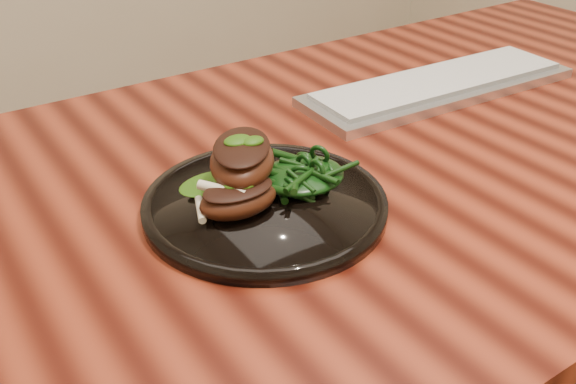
{
  "coord_description": "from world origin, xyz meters",
  "views": [
    {
      "loc": [
        -0.56,
        -0.59,
        1.15
      ],
      "look_at": [
        -0.22,
        -0.08,
        0.78
      ],
      "focal_mm": 40.0,
      "sensor_mm": 36.0,
      "label": 1
    }
  ],
  "objects_px": {
    "greens_heap": "(302,170)",
    "keyboard": "(439,85)",
    "plate": "(265,204)",
    "desk": "(381,193)",
    "lamb_chop_front": "(238,198)"
  },
  "relations": [
    {
      "from": "plate",
      "to": "greens_heap",
      "type": "xyz_separation_m",
      "value": [
        0.05,
        0.0,
        0.02
      ]
    },
    {
      "from": "keyboard",
      "to": "lamb_chop_front",
      "type": "bearing_deg",
      "value": -161.42
    },
    {
      "from": "plate",
      "to": "greens_heap",
      "type": "distance_m",
      "value": 0.06
    },
    {
      "from": "plate",
      "to": "desk",
      "type": "bearing_deg",
      "value": 13.34
    },
    {
      "from": "desk",
      "to": "keyboard",
      "type": "relative_size",
      "value": 3.32
    },
    {
      "from": "greens_heap",
      "to": "keyboard",
      "type": "bearing_deg",
      "value": 20.94
    },
    {
      "from": "lamb_chop_front",
      "to": "greens_heap",
      "type": "height_order",
      "value": "lamb_chop_front"
    },
    {
      "from": "desk",
      "to": "lamb_chop_front",
      "type": "relative_size",
      "value": 16.58
    },
    {
      "from": "desk",
      "to": "plate",
      "type": "height_order",
      "value": "plate"
    },
    {
      "from": "desk",
      "to": "greens_heap",
      "type": "relative_size",
      "value": 15.35
    },
    {
      "from": "keyboard",
      "to": "greens_heap",
      "type": "bearing_deg",
      "value": -159.06
    },
    {
      "from": "lamb_chop_front",
      "to": "keyboard",
      "type": "relative_size",
      "value": 0.2
    },
    {
      "from": "lamb_chop_front",
      "to": "keyboard",
      "type": "xyz_separation_m",
      "value": [
        0.47,
        0.16,
        -0.03
      ]
    },
    {
      "from": "desk",
      "to": "plate",
      "type": "bearing_deg",
      "value": -166.66
    },
    {
      "from": "desk",
      "to": "greens_heap",
      "type": "xyz_separation_m",
      "value": [
        -0.18,
        -0.05,
        0.12
      ]
    }
  ]
}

